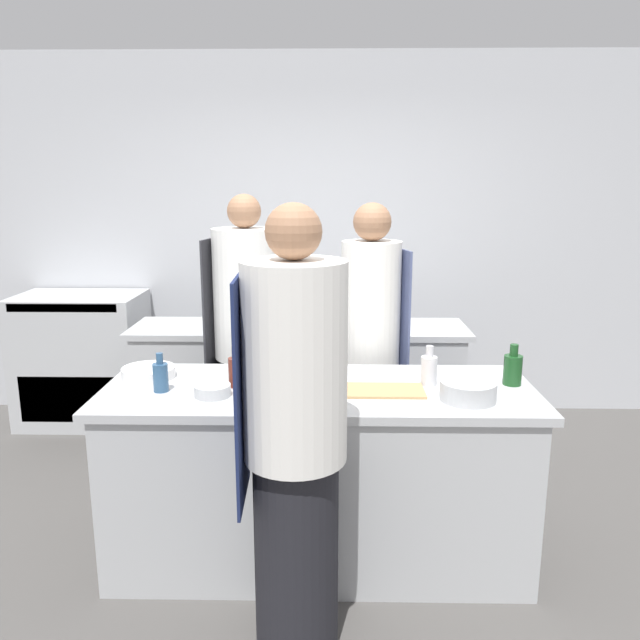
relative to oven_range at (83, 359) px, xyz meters
The scene contains 19 objects.
ground_plane 2.62m from the oven_range, 43.68° to the right, with size 16.00×16.00×0.00m, color #4C4947.
wall_back 2.10m from the oven_range, 10.70° to the left, with size 8.00×0.06×2.80m.
prep_counter 2.58m from the oven_range, 43.68° to the right, with size 2.05×0.76×0.89m.
pass_counter 1.78m from the oven_range, 16.56° to the right, with size 2.26×0.56×0.89m.
oven_range is the anchor object (origin of this frame).
chef_at_prep_near 3.01m from the oven_range, 53.37° to the right, with size 0.41×0.39×1.78m.
chef_at_stove 2.45m from the oven_range, 27.34° to the right, with size 0.38×0.37×1.73m.
chef_at_pass_far 1.78m from the oven_range, 35.38° to the right, with size 0.43×0.41×1.78m.
bottle_olive_oil 2.99m from the oven_range, 35.85° to the right, with size 0.08×0.08×0.19m.
bottle_vinegar 3.31m from the oven_range, 31.58° to the right, with size 0.09×0.09×0.20m.
bottle_wine 2.21m from the oven_range, 58.57° to the right, with size 0.07×0.07×0.18m.
bottle_cooking_oil 2.61m from the oven_range, 42.40° to the right, with size 0.08×0.08×0.19m.
bottle_sauce 2.35m from the oven_range, 50.40° to the right, with size 0.07×0.07×0.20m.
bowl_mixing_large 2.67m from the oven_range, 48.24° to the right, with size 0.16×0.16×0.07m.
bowl_prep_small 1.97m from the oven_range, 58.40° to the right, with size 0.26×0.26×0.05m.
bowl_ceramic_blue 3.22m from the oven_range, 37.46° to the right, with size 0.25×0.25×0.09m.
bowl_wooden_salad 2.39m from the oven_range, 54.11° to the right, with size 0.17×0.17×0.05m.
cutting_board 2.87m from the oven_range, 40.27° to the right, with size 0.37×0.21×0.01m.
stockpot 2.33m from the oven_range, 12.39° to the right, with size 0.24×0.24×0.25m.
Camera 1 is at (0.06, -2.82, 1.85)m, focal length 35.00 mm.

